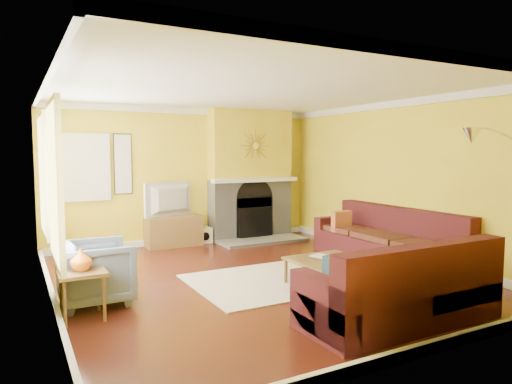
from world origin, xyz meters
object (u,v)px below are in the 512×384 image
sectional_sofa (350,249)px  armchair (96,272)px  coffee_table (330,273)px  side_table (82,295)px  media_console (174,231)px  arc_lamp (509,228)px

sectional_sofa → armchair: sectional_sofa is taller
coffee_table → side_table: side_table is taller
media_console → arc_lamp: (1.89, -5.54, 0.73)m
media_console → armchair: (-1.88, -2.82, 0.09)m
armchair → coffee_table: bearing=-105.7°
media_console → side_table: 3.92m
armchair → side_table: armchair is taller
coffee_table → armchair: bearing=164.3°
sectional_sofa → side_table: (-3.55, 0.19, -0.18)m
coffee_table → media_console: (-1.01, 3.64, 0.10)m
arc_lamp → sectional_sofa: bearing=102.0°
armchair → arc_lamp: arc_lamp is taller
sectional_sofa → arc_lamp: 2.17m
sectional_sofa → coffee_table: 0.53m
media_console → armchair: 3.39m
sectional_sofa → coffee_table: size_ratio=4.03×
coffee_table → sectional_sofa: bearing=17.2°
coffee_table → side_table: (-3.11, 0.33, 0.08)m
media_console → arc_lamp: 5.90m
armchair → side_table: 0.55m
coffee_table → arc_lamp: arc_lamp is taller
sectional_sofa → media_console: size_ratio=3.64×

